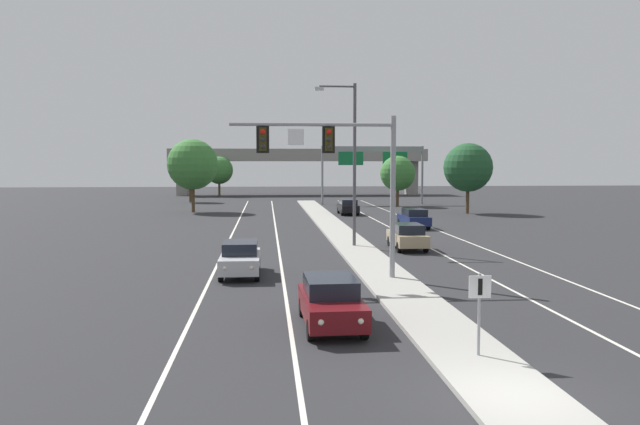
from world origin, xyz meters
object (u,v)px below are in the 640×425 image
(median_sign_post, at_px, (479,302))
(tree_far_left_b, at_px, (193,164))
(street_lamp_median, at_px, (351,155))
(tree_far_left_c, at_px, (219,170))
(tree_far_left_a, at_px, (190,175))
(overhead_signal_mast, at_px, (341,162))
(car_receding_navy, at_px, (414,218))
(highway_sign_gantry, at_px, (373,156))
(car_oncoming_darkred, at_px, (331,301))
(car_receding_tan, at_px, (407,236))
(car_receding_black, at_px, (348,207))
(tree_far_right_c, at_px, (468,168))
(car_oncoming_silver, at_px, (240,258))
(tree_far_right_a, at_px, (398,173))

(median_sign_post, bearing_deg, tree_far_left_b, 104.45)
(street_lamp_median, height_order, tree_far_left_c, street_lamp_median)
(tree_far_left_c, relative_size, tree_far_left_a, 1.14)
(overhead_signal_mast, distance_m, median_sign_post, 12.35)
(car_receding_navy, height_order, tree_far_left_b, tree_far_left_b)
(car_receding_navy, bearing_deg, highway_sign_gantry, 86.81)
(car_oncoming_darkred, distance_m, car_receding_tan, 18.85)
(tree_far_left_c, bearing_deg, street_lamp_median, -78.49)
(highway_sign_gantry, bearing_deg, street_lamp_median, -101.58)
(car_receding_black, height_order, tree_far_left_c, tree_far_left_c)
(tree_far_left_c, bearing_deg, car_oncoming_darkred, -83.29)
(tree_far_left_c, xyz_separation_m, tree_far_right_c, (28.60, -36.89, 0.65))
(car_oncoming_darkred, distance_m, car_receding_navy, 31.73)
(car_oncoming_silver, bearing_deg, tree_far_right_c, 57.22)
(car_receding_tan, relative_size, tree_far_right_c, 0.61)
(car_receding_black, xyz_separation_m, tree_far_left_b, (-16.27, 4.57, 4.33))
(median_sign_post, relative_size, highway_sign_gantry, 0.17)
(car_oncoming_silver, bearing_deg, street_lamp_median, 54.63)
(car_receding_tan, distance_m, tree_far_right_a, 38.81)
(car_receding_black, xyz_separation_m, highway_sign_gantry, (5.25, 15.76, 5.34))
(tree_far_right_c, bearing_deg, overhead_signal_mast, -115.98)
(car_oncoming_silver, xyz_separation_m, tree_far_right_a, (17.27, 46.07, 3.23))
(car_receding_tan, bearing_deg, overhead_signal_mast, -118.00)
(tree_far_left_a, distance_m, tree_far_right_c, 38.21)
(tree_far_right_c, relative_size, tree_far_left_b, 0.94)
(tree_far_left_a, bearing_deg, overhead_signal_mast, -76.92)
(median_sign_post, bearing_deg, car_oncoming_silver, 117.07)
(tree_far_left_a, height_order, tree_far_left_b, tree_far_left_b)
(car_oncoming_silver, relative_size, highway_sign_gantry, 0.34)
(tree_far_left_a, height_order, tree_far_right_c, tree_far_right_c)
(tree_far_left_c, height_order, tree_far_right_c, tree_far_right_c)
(tree_far_right_c, height_order, tree_far_left_b, tree_far_left_b)
(overhead_signal_mast, xyz_separation_m, street_lamp_median, (1.94, 10.97, 0.46))
(car_receding_navy, xyz_separation_m, tree_far_left_b, (-19.88, 18.36, 4.33))
(tree_far_left_c, height_order, tree_far_left_b, tree_far_left_b)
(car_receding_tan, bearing_deg, median_sign_post, -97.91)
(tree_far_right_c, bearing_deg, car_receding_black, -178.55)
(overhead_signal_mast, distance_m, tree_far_left_b, 42.31)
(car_oncoming_silver, bearing_deg, tree_far_right_a, 69.45)
(car_receding_navy, relative_size, tree_far_right_c, 0.61)
(street_lamp_median, bearing_deg, tree_far_left_a, 108.11)
(highway_sign_gantry, relative_size, tree_far_left_a, 2.37)
(tree_far_left_a, relative_size, tree_far_right_c, 0.76)
(highway_sign_gantry, xyz_separation_m, tree_far_left_b, (-21.52, -11.19, -1.01))
(car_receding_navy, bearing_deg, car_oncoming_darkred, -108.26)
(car_receding_tan, height_order, car_receding_black, same)
(tree_far_right_a, distance_m, tree_far_left_a, 28.29)
(median_sign_post, height_order, tree_far_left_a, tree_far_left_a)
(car_receding_tan, distance_m, car_receding_navy, 12.91)
(tree_far_right_c, xyz_separation_m, tree_far_left_b, (-28.99, 4.24, 0.32))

